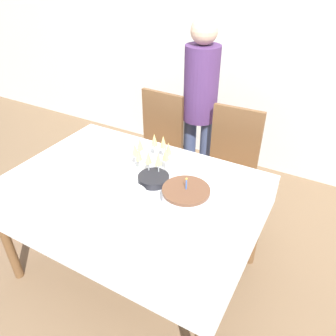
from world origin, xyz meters
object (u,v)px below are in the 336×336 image
at_px(dining_chair_far_right, 229,164).
at_px(gift_bag, 18,207).
at_px(plate_stack_dessert, 153,179).
at_px(person_standing, 200,99).
at_px(dining_chair_far_left, 156,143).
at_px(champagne_tray, 153,156).
at_px(plate_stack_main, 125,198).
at_px(birthday_cake, 186,196).

xyz_separation_m(dining_chair_far_right, gift_bag, (-1.48, -0.93, -0.38)).
distance_m(plate_stack_dessert, person_standing, 0.99).
distance_m(dining_chair_far_left, champagne_tray, 0.79).
relative_size(champagne_tray, person_standing, 0.22).
bearing_deg(plate_stack_main, plate_stack_dessert, 79.08).
bearing_deg(dining_chair_far_right, person_standing, 150.76).
bearing_deg(birthday_cake, dining_chair_far_left, 129.68).
distance_m(dining_chair_far_left, gift_bag, 1.28).
height_order(plate_stack_main, plate_stack_dessert, plate_stack_dessert).
bearing_deg(dining_chair_far_left, plate_stack_dessert, -59.87).
height_order(dining_chair_far_left, birthday_cake, dining_chair_far_left).
distance_m(champagne_tray, gift_bag, 1.38).
relative_size(dining_chair_far_left, birthday_cake, 3.66).
xyz_separation_m(birthday_cake, plate_stack_dessert, (-0.27, 0.10, -0.03)).
bearing_deg(plate_stack_dessert, person_standing, 97.91).
distance_m(dining_chair_far_left, plate_stack_dessert, 0.92).
bearing_deg(dining_chair_far_right, plate_stack_main, -105.73).
relative_size(birthday_cake, plate_stack_main, 1.04).
bearing_deg(champagne_tray, person_standing, 93.37).
relative_size(birthday_cake, gift_bag, 0.83).
xyz_separation_m(birthday_cake, person_standing, (-0.41, 1.07, 0.13)).
xyz_separation_m(dining_chair_far_left, person_standing, (0.31, 0.21, 0.40)).
relative_size(dining_chair_far_left, plate_stack_main, 3.80).
bearing_deg(plate_stack_main, gift_bag, 176.52).
height_order(dining_chair_far_left, dining_chair_far_right, same).
bearing_deg(plate_stack_main, dining_chair_far_left, 111.72).
height_order(plate_stack_main, person_standing, person_standing).
height_order(dining_chair_far_right, birthday_cake, dining_chair_far_right).
bearing_deg(birthday_cake, champagne_tray, 147.20).
relative_size(dining_chair_far_left, gift_bag, 3.05).
distance_m(plate_stack_dessert, gift_bag, 1.40).
distance_m(birthday_cake, plate_stack_main, 0.35).
distance_m(dining_chair_far_left, person_standing, 0.55).
height_order(plate_stack_main, gift_bag, plate_stack_main).
distance_m(birthday_cake, gift_bag, 1.65).
bearing_deg(champagne_tray, dining_chair_far_left, 119.56).
relative_size(dining_chair_far_right, person_standing, 0.62).
distance_m(plate_stack_main, person_standing, 1.22).
height_order(birthday_cake, champagne_tray, same).
height_order(dining_chair_far_right, champagne_tray, dining_chair_far_right).
bearing_deg(person_standing, gift_bag, -134.50).
height_order(birthday_cake, plate_stack_dessert, birthday_cake).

